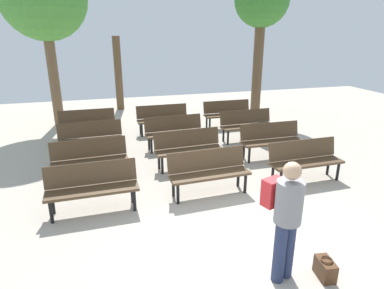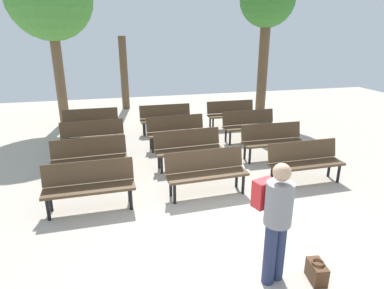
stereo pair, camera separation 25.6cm
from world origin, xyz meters
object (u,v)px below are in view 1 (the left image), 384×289
at_px(bench_r1_c2, 271,138).
at_px(handbag, 325,269).
at_px(bench_r2_c0, 91,137).
at_px(tree_0, 262,3).
at_px(tree_1, 118,74).
at_px(bench_r0_c0, 92,185).
at_px(bench_r0_c1, 209,170).
at_px(visitor_with_backpack, 285,214).
at_px(bench_r2_c2, 247,123).
at_px(bench_r0_c2, 305,158).
at_px(bench_r3_c1, 163,117).
at_px(bench_r2_c1, 174,130).
at_px(bench_r3_c2, 228,112).
at_px(bench_r1_c0, 90,157).
at_px(bench_r1_c1, 188,146).
at_px(bench_r3_c0, 87,123).

relative_size(bench_r1_c2, handbag, 4.68).
height_order(bench_r2_c0, handbag, bench_r2_c0).
height_order(tree_0, tree_1, tree_0).
bearing_deg(bench_r2_c0, handbag, -64.14).
xyz_separation_m(bench_r0_c0, bench_r2_c0, (-0.03, 2.90, 0.00)).
height_order(bench_r0_c1, tree_0, tree_0).
xyz_separation_m(tree_0, visitor_with_backpack, (-3.59, -8.14, -3.02)).
bearing_deg(bench_r2_c0, bench_r2_c2, -0.80).
relative_size(bench_r0_c1, bench_r0_c2, 1.01).
height_order(bench_r1_c2, visitor_with_backpack, visitor_with_backpack).
xyz_separation_m(bench_r0_c0, tree_0, (5.95, 5.68, 3.45)).
bearing_deg(bench_r1_c2, bench_r2_c0, 162.99).
distance_m(bench_r2_c2, bench_r3_c1, 2.63).
relative_size(bench_r0_c2, bench_r2_c0, 0.99).
bearing_deg(bench_r2_c1, bench_r3_c2, 32.42).
distance_m(bench_r2_c2, tree_1, 6.15).
relative_size(bench_r1_c2, bench_r2_c2, 0.99).
height_order(bench_r1_c0, bench_r1_c1, same).
bearing_deg(bench_r3_c0, bench_r2_c2, -16.45).
distance_m(tree_1, handbag, 11.00).
relative_size(bench_r2_c1, handbag, 4.75).
bearing_deg(bench_r0_c1, bench_r2_c0, 125.68).
bearing_deg(bench_r3_c1, bench_r2_c0, -146.05).
distance_m(bench_r3_c0, tree_0, 7.12).
xyz_separation_m(bench_r1_c0, bench_r1_c1, (2.24, 0.11, 0.00)).
relative_size(bench_r3_c1, handbag, 4.69).
bearing_deg(bench_r2_c0, bench_r1_c1, -34.21).
distance_m(bench_r0_c0, tree_1, 8.26).
relative_size(tree_1, handbag, 8.41).
relative_size(bench_r1_c1, bench_r3_c1, 1.01).
bearing_deg(bench_r0_c2, bench_r1_c0, 162.39).
bearing_deg(handbag, tree_0, 70.01).
height_order(bench_r0_c1, bench_r3_c0, same).
xyz_separation_m(bench_r1_c0, tree_0, (6.00, 4.27, 3.45)).
relative_size(bench_r1_c2, tree_0, 0.32).
distance_m(bench_r1_c2, bench_r2_c1, 2.59).
xyz_separation_m(bench_r0_c1, bench_r2_c1, (-0.04, 2.83, 0.00)).
bearing_deg(bench_r0_c1, bench_r2_c2, 50.82).
bearing_deg(bench_r0_c1, tree_0, 53.54).
distance_m(bench_r0_c0, bench_r1_c1, 2.66).
xyz_separation_m(bench_r2_c1, bench_r3_c0, (-2.30, 1.44, 0.00)).
height_order(bench_r2_c2, handbag, bench_r2_c2).
bearing_deg(bench_r0_c0, bench_r3_c2, 44.56).
relative_size(bench_r3_c0, bench_r3_c1, 1.00).
xyz_separation_m(bench_r0_c2, tree_0, (1.56, 5.59, 3.45)).
relative_size(bench_r2_c2, bench_r3_c0, 1.01).
height_order(bench_r1_c1, bench_r3_c0, same).
distance_m(bench_r1_c0, bench_r2_c1, 2.68).
relative_size(bench_r1_c2, bench_r2_c1, 0.99).
bearing_deg(bench_r1_c1, bench_r1_c2, -2.06).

